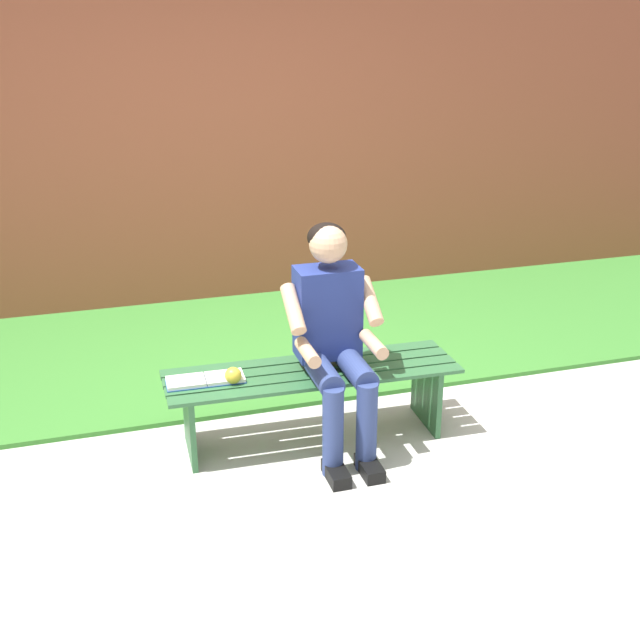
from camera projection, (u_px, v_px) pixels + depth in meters
name	position (u px, v px, depth m)	size (l,w,h in m)	color
ground_plane	(167.00, 590.00, 3.36)	(10.00, 7.00, 0.04)	beige
grass_strip	(254.00, 333.00, 5.87)	(9.00, 2.38, 0.03)	#387A2D
brick_wall	(156.00, 108.00, 5.99)	(9.50, 0.24, 3.09)	#9E4C38
bench_near	(312.00, 387.00, 4.37)	(1.61, 0.48, 0.42)	#2D6038
person_seated	(334.00, 333.00, 4.18)	(0.50, 0.69, 1.23)	navy
apple	(233.00, 375.00, 4.16)	(0.09, 0.09, 0.09)	gold
book_open	(205.00, 380.00, 4.19)	(0.42, 0.17, 0.02)	white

